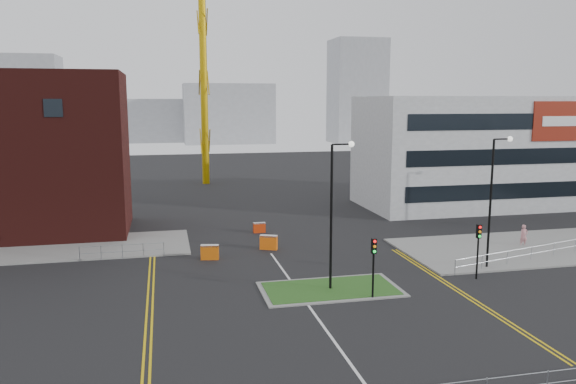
% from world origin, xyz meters
% --- Properties ---
extents(ground, '(200.00, 200.00, 0.00)m').
position_xyz_m(ground, '(0.00, 0.00, 0.00)').
color(ground, black).
rests_on(ground, ground).
extents(pavement_left, '(28.00, 8.00, 0.12)m').
position_xyz_m(pavement_left, '(-20.00, 22.00, 0.06)').
color(pavement_left, slate).
rests_on(pavement_left, ground).
extents(pavement_right, '(24.00, 10.00, 0.12)m').
position_xyz_m(pavement_right, '(22.00, 14.00, 0.06)').
color(pavement_right, slate).
rests_on(pavement_right, ground).
extents(island_kerb, '(8.60, 4.60, 0.08)m').
position_xyz_m(island_kerb, '(2.00, 8.00, 0.04)').
color(island_kerb, slate).
rests_on(island_kerb, ground).
extents(grass_island, '(8.00, 4.00, 0.12)m').
position_xyz_m(grass_island, '(2.00, 8.00, 0.06)').
color(grass_island, '#254E1A').
rests_on(grass_island, ground).
extents(office_block, '(25.00, 12.20, 12.00)m').
position_xyz_m(office_block, '(26.01, 31.97, 6.00)').
color(office_block, '#A8ABAD').
rests_on(office_block, ground).
extents(streetlamp_island, '(1.46, 0.36, 9.18)m').
position_xyz_m(streetlamp_island, '(2.22, 8.00, 5.41)').
color(streetlamp_island, black).
rests_on(streetlamp_island, ground).
extents(streetlamp_right_near, '(1.46, 0.36, 9.18)m').
position_xyz_m(streetlamp_right_near, '(14.22, 10.00, 5.41)').
color(streetlamp_right_near, black).
rests_on(streetlamp_right_near, ground).
extents(traffic_light_island, '(0.28, 0.33, 3.65)m').
position_xyz_m(traffic_light_island, '(4.00, 5.98, 2.57)').
color(traffic_light_island, black).
rests_on(traffic_light_island, ground).
extents(traffic_light_right, '(0.28, 0.33, 3.65)m').
position_xyz_m(traffic_light_right, '(12.00, 7.98, 2.57)').
color(traffic_light_right, black).
rests_on(traffic_light_right, ground).
extents(railing_left, '(6.05, 0.05, 1.10)m').
position_xyz_m(railing_left, '(-11.00, 18.00, 0.74)').
color(railing_left, gray).
rests_on(railing_left, ground).
extents(railing_right, '(19.05, 5.05, 1.10)m').
position_xyz_m(railing_right, '(20.50, 11.50, 0.78)').
color(railing_right, gray).
rests_on(railing_right, ground).
extents(centre_line, '(0.15, 30.00, 0.01)m').
position_xyz_m(centre_line, '(0.00, 2.00, 0.01)').
color(centre_line, silver).
rests_on(centre_line, ground).
extents(yellow_left_a, '(0.12, 24.00, 0.01)m').
position_xyz_m(yellow_left_a, '(-9.00, 10.00, 0.01)').
color(yellow_left_a, gold).
rests_on(yellow_left_a, ground).
extents(yellow_left_b, '(0.12, 24.00, 0.01)m').
position_xyz_m(yellow_left_b, '(-8.70, 10.00, 0.01)').
color(yellow_left_b, gold).
rests_on(yellow_left_b, ground).
extents(yellow_right_a, '(0.12, 20.00, 0.01)m').
position_xyz_m(yellow_right_a, '(9.50, 6.00, 0.01)').
color(yellow_right_a, gold).
rests_on(yellow_right_a, ground).
extents(yellow_right_b, '(0.12, 20.00, 0.01)m').
position_xyz_m(yellow_right_b, '(9.80, 6.00, 0.01)').
color(yellow_right_b, gold).
rests_on(yellow_right_b, ground).
extents(skyline_a, '(18.00, 12.00, 22.00)m').
position_xyz_m(skyline_a, '(-40.00, 120.00, 11.00)').
color(skyline_a, gray).
rests_on(skyline_a, ground).
extents(skyline_b, '(24.00, 12.00, 16.00)m').
position_xyz_m(skyline_b, '(10.00, 130.00, 8.00)').
color(skyline_b, gray).
rests_on(skyline_b, ground).
extents(skyline_c, '(14.00, 12.00, 28.00)m').
position_xyz_m(skyline_c, '(45.00, 125.00, 14.00)').
color(skyline_c, gray).
rests_on(skyline_c, ground).
extents(skyline_d, '(30.00, 12.00, 12.00)m').
position_xyz_m(skyline_d, '(-8.00, 140.00, 6.00)').
color(skyline_d, gray).
rests_on(skyline_d, ground).
extents(pedestrian, '(0.69, 0.48, 1.79)m').
position_xyz_m(pedestrian, '(20.12, 14.59, 0.90)').
color(pedestrian, '#CB8388').
rests_on(pedestrian, ground).
extents(barrier_left, '(1.37, 0.67, 1.10)m').
position_xyz_m(barrier_left, '(-4.70, 16.40, 0.60)').
color(barrier_left, '#D15A0B').
rests_on(barrier_left, ground).
extents(barrier_mid, '(1.42, 0.97, 1.14)m').
position_xyz_m(barrier_mid, '(0.05, 18.22, 0.62)').
color(barrier_mid, orange).
rests_on(barrier_mid, ground).
extents(barrier_right, '(1.08, 0.37, 0.91)m').
position_xyz_m(barrier_right, '(0.29, 24.00, 0.49)').
color(barrier_right, red).
rests_on(barrier_right, ground).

